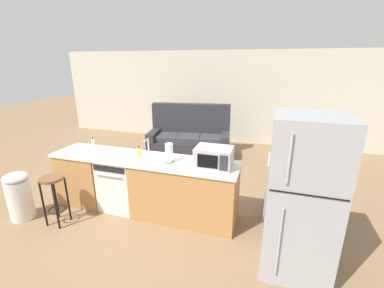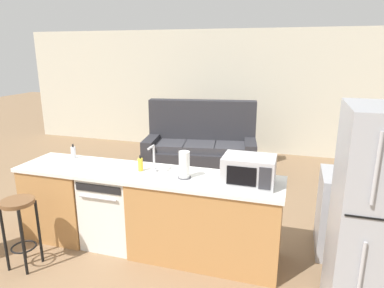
{
  "view_description": "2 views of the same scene",
  "coord_description": "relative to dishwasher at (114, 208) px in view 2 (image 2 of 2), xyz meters",
  "views": [
    {
      "loc": [
        1.97,
        -3.23,
        2.29
      ],
      "look_at": [
        0.72,
        0.71,
        0.96
      ],
      "focal_mm": 24.0,
      "sensor_mm": 36.0,
      "label": 1
    },
    {
      "loc": [
        1.64,
        -3.15,
        2.16
      ],
      "look_at": [
        0.46,
        0.71,
        1.05
      ],
      "focal_mm": 32.0,
      "sensor_mm": 36.0,
      "label": 2
    }
  ],
  "objects": [
    {
      "name": "ground_plane",
      "position": [
        0.25,
        0.0,
        -0.42
      ],
      "size": [
        24.0,
        24.0,
        0.0
      ],
      "primitive_type": "plane",
      "color": "#896B4C"
    },
    {
      "name": "wall_back",
      "position": [
        0.55,
        4.2,
        0.88
      ],
      "size": [
        10.0,
        0.06,
        2.6
      ],
      "color": "beige",
      "rests_on": "ground_plane"
    },
    {
      "name": "kitchen_counter",
      "position": [
        0.49,
        0.0,
        -0.0
      ],
      "size": [
        2.94,
        0.66,
        0.9
      ],
      "color": "#B77F47",
      "rests_on": "ground_plane"
    },
    {
      "name": "dishwasher",
      "position": [
        0.0,
        0.0,
        0.0
      ],
      "size": [
        0.58,
        0.61,
        0.84
      ],
      "color": "white",
      "rests_on": "ground_plane"
    },
    {
      "name": "stove_range",
      "position": [
        2.6,
        0.55,
        0.03
      ],
      "size": [
        0.76,
        0.68,
        0.9
      ],
      "color": "#A8AAB2",
      "rests_on": "ground_plane"
    },
    {
      "name": "microwave",
      "position": [
        1.51,
        -0.0,
        0.62
      ],
      "size": [
        0.5,
        0.37,
        0.28
      ],
      "color": "#B7B7BC",
      "rests_on": "kitchen_counter"
    },
    {
      "name": "sink_faucet",
      "position": [
        0.49,
        0.04,
        0.61
      ],
      "size": [
        0.07,
        0.18,
        0.3
      ],
      "color": "silver",
      "rests_on": "kitchen_counter"
    },
    {
      "name": "paper_towel_roll",
      "position": [
        0.86,
        -0.03,
        0.62
      ],
      "size": [
        0.14,
        0.14,
        0.28
      ],
      "color": "#4C4C51",
      "rests_on": "kitchen_counter"
    },
    {
      "name": "soap_bottle",
      "position": [
        0.34,
        0.03,
        0.55
      ],
      "size": [
        0.06,
        0.06,
        0.18
      ],
      "color": "yellow",
      "rests_on": "kitchen_counter"
    },
    {
      "name": "dish_soap_bottle",
      "position": [
        -0.63,
        0.21,
        0.55
      ],
      "size": [
        0.06,
        0.06,
        0.18
      ],
      "color": "silver",
      "rests_on": "kitchen_counter"
    },
    {
      "name": "kettle",
      "position": [
        2.77,
        0.42,
        0.56
      ],
      "size": [
        0.21,
        0.17,
        0.19
      ],
      "color": "black",
      "rests_on": "stove_range"
    },
    {
      "name": "bar_stool",
      "position": [
        -0.66,
        -0.7,
        0.11
      ],
      "size": [
        0.32,
        0.32,
        0.74
      ],
      "color": "brown",
      "rests_on": "ground_plane"
    },
    {
      "name": "couch",
      "position": [
        0.26,
        2.75,
        -0.03
      ],
      "size": [
        2.12,
        1.22,
        1.27
      ],
      "color": "#2D2D33",
      "rests_on": "ground_plane"
    }
  ]
}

